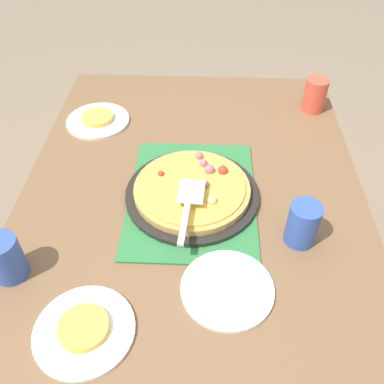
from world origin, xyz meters
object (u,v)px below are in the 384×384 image
Objects in this scene: pizza_pan at (192,194)px; served_slice_right at (97,118)px; cup_corner at (303,224)px; pizza at (193,188)px; served_slice_left at (83,328)px; plate_far_right at (98,121)px; pizza_server at (188,204)px; plate_side at (227,289)px; plate_near_left at (84,331)px; cup_far at (6,258)px; cup_near at (315,95)px.

served_slice_right reaches higher than pizza_pan.
cup_corner is (-0.51, -0.63, 0.04)m from served_slice_right.
pizza reaches higher than served_slice_left.
cup_corner reaches higher than pizza_pan.
pizza_server reaches higher than plate_far_right.
cup_corner is (-0.14, -0.28, 0.05)m from pizza_pan.
served_slice_right is (0.67, 0.44, 0.01)m from plate_side.
plate_near_left and plate_side have the same top height.
plate_far_right is at bearing 0.00° from served_slice_right.
plate_side is 0.52m from cup_far.
cup_near reaches higher than served_slice_left.
pizza_pan is at bearing 134.15° from pizza.
cup_far reaches higher than plate_near_left.
cup_far reaches higher than plate_side.
pizza reaches higher than plate_near_left.
pizza_pan is at bearing -26.84° from served_slice_left.
served_slice_right is 0.92× the size of cup_far.
cup_corner is at bearing -79.07° from cup_far.
plate_far_right is (0.36, 0.35, -0.03)m from pizza.
cup_far is at bearing 131.95° from cup_near.
pizza_pan is at bearing -26.84° from plate_near_left.
pizza is 0.32m from plate_side.
cup_near is at bearing -41.40° from pizza.
served_slice_right is at bearing 51.26° from cup_corner.
cup_corner is (0.14, -0.71, 0.00)m from cup_far.
cup_corner is (0.28, -0.50, 0.06)m from plate_near_left.
pizza_pan is 0.11m from pizza_server.
plate_side is at bearing -146.48° from plate_far_right.
pizza is 0.32m from cup_corner.
cup_far is (-0.64, 0.07, 0.06)m from plate_far_right.
pizza is 0.63m from cup_near.
pizza_pan is 0.50m from served_slice_right.
served_slice_right is 0.92× the size of cup_near.
cup_corner reaches higher than served_slice_right.
served_slice_left is at bearing -124.47° from cup_far.
plate_near_left is (-0.43, 0.22, -0.03)m from pizza.
cup_corner is at bearing -60.77° from served_slice_left.
pizza is at bearing -26.94° from plate_near_left.
cup_far reaches higher than served_slice_right.
cup_far is at bearing 55.53° from plate_near_left.
served_slice_left is 0.57m from cup_corner.
cup_near is (0.11, -0.77, 0.06)m from plate_far_right.
pizza_server is at bearing 143.31° from cup_near.
plate_side is at bearing -153.72° from pizza_server.
pizza is 1.50× the size of plate_near_left.
pizza_server reaches higher than plate_side.
plate_near_left is 1.83× the size of cup_far.
pizza_pan is 0.50m from plate_far_right.
pizza_pan is 0.51m from cup_far.
served_slice_left is (-0.42, 0.21, 0.01)m from pizza_pan.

